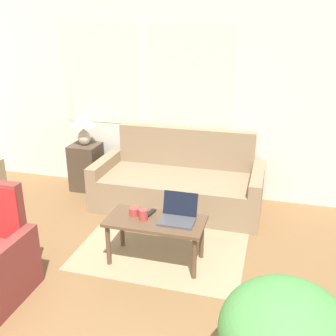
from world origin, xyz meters
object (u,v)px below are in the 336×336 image
at_px(potted_plant, 285,336).
at_px(tv_remote, 151,213).
at_px(cup_yellow, 134,212).
at_px(table_lamp, 83,122).
at_px(cup_navy, 143,215).
at_px(laptop, 178,215).
at_px(couch, 179,185).
at_px(coffee_table, 155,225).

bearing_deg(potted_plant, tv_remote, 133.47).
bearing_deg(cup_yellow, table_lamp, 130.87).
bearing_deg(table_lamp, cup_navy, -47.82).
xyz_separation_m(cup_navy, tv_remote, (0.03, 0.13, -0.04)).
xyz_separation_m(table_lamp, laptop, (1.66, -1.41, -0.45)).
bearing_deg(tv_remote, laptop, -10.07).
distance_m(couch, cup_navy, 1.34).
bearing_deg(table_lamp, couch, -7.15).
height_order(coffee_table, cup_yellow, cup_yellow).
height_order(cup_yellow, potted_plant, potted_plant).
xyz_separation_m(laptop, tv_remote, (-0.29, 0.05, -0.04)).
distance_m(table_lamp, laptop, 2.23).
height_order(cup_yellow, tv_remote, cup_yellow).
bearing_deg(table_lamp, cup_yellow, -49.13).
distance_m(coffee_table, potted_plant, 1.70).
xyz_separation_m(table_lamp, cup_yellow, (1.23, -1.43, -0.47)).
relative_size(cup_yellow, tv_remote, 0.63).
relative_size(couch, tv_remote, 13.22).
xyz_separation_m(coffee_table, potted_plant, (1.18, -1.22, 0.09)).
bearing_deg(cup_yellow, tv_remote, 26.22).
bearing_deg(laptop, cup_yellow, -177.37).
bearing_deg(tv_remote, couch, 90.51).
distance_m(couch, table_lamp, 1.54).
xyz_separation_m(cup_navy, potted_plant, (1.29, -1.19, -0.02)).
distance_m(cup_navy, tv_remote, 0.14).
height_order(laptop, tv_remote, laptop).
bearing_deg(coffee_table, laptop, 14.46).
bearing_deg(table_lamp, laptop, -40.21).
relative_size(couch, laptop, 6.24).
bearing_deg(couch, tv_remote, -89.49).
bearing_deg(cup_yellow, laptop, 2.63).
bearing_deg(cup_navy, cup_yellow, 151.96).
distance_m(couch, cup_yellow, 1.28).
bearing_deg(couch, potted_plant, -63.23).
xyz_separation_m(couch, cup_yellow, (-0.13, -1.26, 0.22)).
relative_size(coffee_table, laptop, 2.84).
relative_size(couch, cup_yellow, 20.97).
relative_size(laptop, potted_plant, 0.41).
bearing_deg(table_lamp, tv_remote, -44.54).
bearing_deg(laptop, cup_navy, -165.84).
bearing_deg(coffee_table, table_lamp, 134.95).
xyz_separation_m(coffee_table, cup_navy, (-0.11, -0.03, 0.11)).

